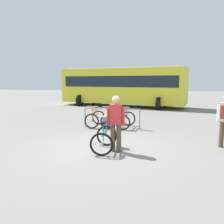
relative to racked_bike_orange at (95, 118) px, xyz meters
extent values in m
plane|color=slate|center=(1.20, -3.28, -0.37)|extent=(80.00, 80.00, 0.00)
cylinder|color=#99999E|center=(-0.43, -0.16, 0.06)|extent=(0.06, 0.06, 0.85)
cylinder|color=#99999E|center=(2.02, -0.26, 0.06)|extent=(0.06, 0.06, 0.85)
cylinder|color=#99999E|center=(0.80, -0.21, 0.48)|extent=(2.45, 0.14, 0.05)
torus|color=black|center=(0.03, 0.51, -0.04)|extent=(0.66, 0.11, 0.66)
cylinder|color=#B7B7BC|center=(0.03, 0.51, -0.04)|extent=(0.08, 0.07, 0.08)
torus|color=black|center=(-0.03, -0.51, -0.04)|extent=(0.66, 0.11, 0.66)
cylinder|color=#B7B7BC|center=(-0.03, -0.51, -0.04)|extent=(0.08, 0.07, 0.08)
cube|color=orange|center=(0.00, 0.00, 0.19)|extent=(0.09, 0.92, 0.04)
cube|color=orange|center=(0.00, -0.05, 0.41)|extent=(0.07, 0.61, 0.04)
cylinder|color=orange|center=(0.01, 0.18, 0.24)|extent=(0.03, 0.03, 0.55)
cube|color=black|center=(0.01, 0.18, 0.51)|extent=(0.13, 0.25, 0.06)
cylinder|color=orange|center=(-0.02, -0.39, 0.28)|extent=(0.03, 0.03, 0.63)
cylinder|color=#B7B7BC|center=(-0.02, -0.39, 0.59)|extent=(0.52, 0.06, 0.03)
torus|color=black|center=(0.72, 0.48, -0.04)|extent=(0.66, 0.11, 0.66)
cylinder|color=#B7B7BC|center=(0.72, 0.48, -0.04)|extent=(0.08, 0.07, 0.08)
torus|color=black|center=(0.68, -0.53, -0.04)|extent=(0.66, 0.11, 0.66)
cylinder|color=#B7B7BC|center=(0.68, -0.53, -0.04)|extent=(0.08, 0.07, 0.08)
cube|color=silver|center=(0.70, -0.03, 0.19)|extent=(0.07, 0.92, 0.04)
cube|color=silver|center=(0.70, -0.08, 0.41)|extent=(0.06, 0.61, 0.04)
cylinder|color=silver|center=(0.71, 0.16, 0.24)|extent=(0.03, 0.03, 0.55)
cube|color=black|center=(0.71, 0.16, 0.51)|extent=(0.13, 0.24, 0.06)
cylinder|color=silver|center=(0.69, -0.41, 0.28)|extent=(0.03, 0.03, 0.63)
cylinder|color=#B7B7BC|center=(0.69, -0.41, 0.59)|extent=(0.52, 0.05, 0.03)
torus|color=black|center=(1.46, 0.45, -0.04)|extent=(0.66, 0.15, 0.66)
cylinder|color=#B7B7BC|center=(1.46, 0.45, -0.04)|extent=(0.09, 0.07, 0.08)
torus|color=black|center=(1.33, -0.56, -0.04)|extent=(0.66, 0.15, 0.66)
cylinder|color=#B7B7BC|center=(1.33, -0.56, -0.04)|extent=(0.09, 0.07, 0.08)
cube|color=#2D56B7|center=(1.40, -0.05, 0.19)|extent=(0.15, 0.92, 0.04)
cube|color=#2D56B7|center=(1.39, -0.10, 0.41)|extent=(0.11, 0.61, 0.04)
cylinder|color=#2D56B7|center=(1.42, 0.13, 0.24)|extent=(0.03, 0.03, 0.55)
cube|color=black|center=(1.42, 0.13, 0.51)|extent=(0.15, 0.25, 0.06)
cylinder|color=#2D56B7|center=(1.35, -0.44, 0.28)|extent=(0.03, 0.03, 0.63)
cylinder|color=#B7B7BC|center=(1.35, -0.44, 0.59)|extent=(0.52, 0.09, 0.03)
torus|color=black|center=(1.21, -3.98, -0.04)|extent=(0.66, 0.10, 0.66)
cylinder|color=#B7B7BC|center=(1.21, -3.98, -0.04)|extent=(0.08, 0.07, 0.08)
torus|color=black|center=(1.14, -2.96, -0.04)|extent=(0.66, 0.10, 0.66)
cylinder|color=#B7B7BC|center=(1.14, -2.96, -0.04)|extent=(0.08, 0.07, 0.08)
cube|color=teal|center=(1.17, -3.47, 0.19)|extent=(0.10, 0.92, 0.04)
cube|color=teal|center=(1.17, -3.42, 0.41)|extent=(0.08, 0.61, 0.04)
cylinder|color=teal|center=(1.19, -3.65, 0.24)|extent=(0.03, 0.03, 0.55)
cube|color=black|center=(1.19, -3.65, 0.51)|extent=(0.14, 0.25, 0.06)
cylinder|color=teal|center=(1.15, -3.08, 0.28)|extent=(0.03, 0.03, 0.63)
cylinder|color=#B7B7BC|center=(1.15, -3.08, 0.59)|extent=(0.52, 0.06, 0.03)
cube|color=gray|center=(1.14, -2.94, 0.47)|extent=(0.27, 0.22, 0.22)
ellipsoid|color=tan|center=(1.14, -2.94, 0.57)|extent=(0.19, 0.17, 0.16)
sphere|color=tan|center=(1.13, -2.86, 0.67)|extent=(0.11, 0.11, 0.11)
cylinder|color=brown|center=(1.62, -3.49, 0.04)|extent=(0.14, 0.14, 0.82)
cylinder|color=brown|center=(1.44, -3.49, 0.04)|extent=(0.14, 0.14, 0.82)
cube|color=red|center=(1.53, -3.49, 0.74)|extent=(0.34, 0.20, 0.58)
cylinder|color=red|center=(1.75, -3.51, 0.69)|extent=(0.09, 0.09, 0.55)
cylinder|color=red|center=(1.31, -3.51, 0.69)|extent=(0.09, 0.09, 0.55)
sphere|color=beige|center=(1.53, -3.49, 1.16)|extent=(0.22, 0.22, 0.22)
cylinder|color=brown|center=(4.71, -2.44, 0.04)|extent=(0.14, 0.14, 0.82)
cylinder|color=white|center=(4.60, -2.37, 0.69)|extent=(0.09, 0.09, 0.55)
cube|color=yellow|center=(0.07, 8.47, 1.28)|extent=(10.31, 4.72, 2.70)
cube|color=#19232D|center=(0.07, 8.47, 1.63)|extent=(9.53, 4.56, 0.84)
cube|color=silver|center=(0.07, 8.47, 2.67)|extent=(9.28, 4.25, 0.08)
cylinder|color=black|center=(-3.38, 8.00, 0.08)|extent=(0.45, 0.93, 0.90)
cylinder|color=black|center=(-2.81, 10.43, 0.08)|extent=(0.45, 0.93, 0.90)
cylinder|color=black|center=(2.95, 6.51, 0.08)|extent=(0.45, 0.93, 0.90)
cylinder|color=black|center=(3.52, 8.95, 0.08)|extent=(0.45, 0.93, 0.90)
camera|label=1|loc=(2.58, -9.92, 1.71)|focal=36.57mm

